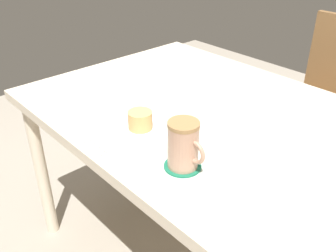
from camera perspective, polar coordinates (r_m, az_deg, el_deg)
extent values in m
cylinder|color=beige|center=(1.66, -18.73, -6.55)|extent=(0.05, 0.05, 0.66)
cylinder|color=beige|center=(2.01, 1.18, 1.99)|extent=(0.05, 0.05, 0.66)
cube|color=beige|center=(1.24, 7.41, 1.03)|extent=(1.31, 0.88, 0.04)
cylinder|color=brown|center=(1.83, 22.57, -8.45)|extent=(0.04, 0.04, 0.41)
cylinder|color=brown|center=(1.96, 13.65, -3.97)|extent=(0.04, 0.04, 0.41)
cylinder|color=brown|center=(2.23, 19.09, -0.51)|extent=(0.04, 0.04, 0.41)
cube|color=brown|center=(1.92, 21.84, 1.51)|extent=(0.43, 0.43, 0.04)
cube|color=silver|center=(1.05, -1.61, -2.99)|extent=(0.44, 0.29, 0.00)
cylinder|color=white|center=(1.11, -4.19, -0.58)|extent=(0.14, 0.14, 0.01)
cylinder|color=#E0A860|center=(1.10, -4.26, 0.90)|extent=(0.07, 0.07, 0.05)
cylinder|color=#196B4C|center=(0.97, 2.24, -6.11)|extent=(0.10, 0.10, 0.00)
cylinder|color=tan|center=(0.93, 2.31, -3.10)|extent=(0.08, 0.08, 0.12)
cylinder|color=#9E7547|center=(0.90, 2.39, 0.28)|extent=(0.08, 0.08, 0.01)
torus|color=tan|center=(0.91, 4.14, -4.02)|extent=(0.06, 0.01, 0.06)
cylinder|color=silver|center=(1.07, -10.87, -2.57)|extent=(0.13, 0.01, 0.01)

